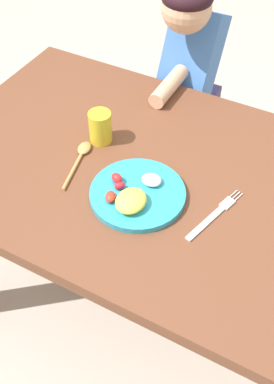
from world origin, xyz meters
name	(u,v)px	position (x,y,z in m)	size (l,w,h in m)	color
ground_plane	(147,298)	(0.00, 0.00, 0.00)	(8.00, 8.00, 0.00)	#B3A899
dining_table	(150,193)	(0.00, 0.00, 0.64)	(1.33, 0.86, 0.74)	brown
plate	(136,194)	(0.01, -0.12, 0.76)	(0.27, 0.27, 0.05)	#2B98BA
fork	(214,216)	(0.23, -0.08, 0.75)	(0.08, 0.23, 0.01)	silver
spoon	(81,155)	(-0.21, -0.05, 0.75)	(0.07, 0.21, 0.02)	#BA884A
drinking_cup	(100,127)	(-0.20, 0.04, 0.80)	(0.07, 0.07, 0.10)	gold
person	(188,97)	(-0.12, 0.57, 0.60)	(0.19, 0.44, 1.09)	#473D6F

